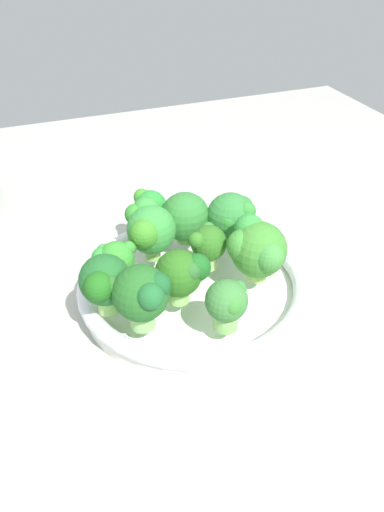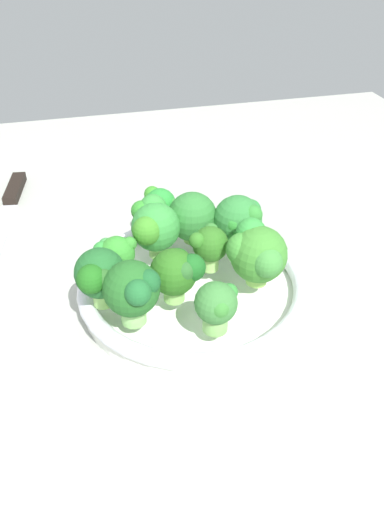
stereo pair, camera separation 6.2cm
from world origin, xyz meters
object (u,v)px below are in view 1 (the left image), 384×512
Objects in this scene: broccoli_floret_7 at (232,217)px; broccoli_floret_4 at (207,243)px; broccoli_floret_8 at (105,282)px; broccoli_floret_0 at (143,294)px; broccoli_floret_10 at (182,272)px; broccoli_floret_2 at (257,248)px; bowl at (192,287)px; broccoli_floret_5 at (150,207)px; broccoli_floret_1 at (149,227)px; broccoli_floret_9 at (183,217)px; broccoli_floret_6 at (230,302)px; broccoli_floret_3 at (115,259)px.

broccoli_floret_4 is at bearing -52.10° from broccoli_floret_7.
broccoli_floret_4 is 14.23cm from broccoli_floret_8.
broccoli_floret_0 reaches higher than broccoli_floret_10.
broccoli_floret_7 is at bearing 176.23° from broccoli_floret_2.
bowl is 3.95× the size of broccoli_floret_8.
broccoli_floret_5 reaches higher than bowl.
broccoli_floret_1 is at bearing -127.65° from broccoli_floret_4.
broccoli_floret_2 is 12.05cm from broccoli_floret_9.
broccoli_floret_10 is at bearing -151.53° from broccoli_floret_6.
broccoli_floret_1 is 1.07× the size of broccoli_floret_9.
broccoli_floret_5 is 0.96× the size of broccoli_floret_10.
broccoli_floret_9 is (-14.32, 9.72, -0.77)cm from broccoli_floret_0.
broccoli_floret_6 is at bearing 6.24° from broccoli_floret_5.
broccoli_floret_0 is 6.08cm from broccoli_floret_10.
broccoli_floret_1 reaches higher than broccoli_floret_4.
bowl is 10.74cm from broccoli_floret_7.
broccoli_floret_7 is at bearing 55.95° from broccoli_floret_5.
broccoli_floret_8 is at bearing -90.11° from broccoli_floret_2.
broccoli_floret_1 reaches higher than broccoli_floret_8.
broccoli_floret_10 is (6.13, 6.20, 0.78)cm from broccoli_floret_3.
broccoli_floret_10 reaches higher than broccoli_floret_6.
broccoli_floret_8 reaches higher than broccoli_floret_4.
broccoli_floret_6 is at bearing -43.62° from broccoli_floret_2.
broccoli_floret_5 is 1.06× the size of broccoli_floret_6.
broccoli_floret_6 is (12.15, 9.47, 0.23)cm from broccoli_floret_3.
broccoli_floret_6 is at bearing 3.47° from bowl.
broccoli_floret_9 is at bearing 44.03° from broccoli_floret_5.
broccoli_floret_9 is 12.30cm from broccoli_floret_10.
bowl is at bearing -67.48° from broccoli_floret_4.
broccoli_floret_3 is 0.91× the size of broccoli_floret_6.
bowl is 4.86× the size of broccoli_floret_4.
broccoli_floret_10 reaches higher than bowl.
broccoli_floret_9 reaches higher than broccoli_floret_3.
broccoli_floret_9 is (-5.37, 10.56, 0.59)cm from broccoli_floret_3.
broccoli_floret_2 is at bearing 94.19° from broccoli_floret_10.
broccoli_floret_2 is (3.05, 7.01, 6.12)cm from bowl.
broccoli_floret_0 is 1.15× the size of broccoli_floret_10.
broccoli_floret_0 is 19.42cm from broccoli_floret_7.
broccoli_floret_6 is at bearing -3.58° from broccoli_floret_9.
broccoli_floret_4 is 0.81× the size of broccoli_floret_8.
broccoli_floret_2 is at bearing 26.26° from broccoli_floret_9.
broccoli_floret_9 is at bearing -115.07° from broccoli_floret_7.
broccoli_floret_1 is 5.77cm from broccoli_floret_9.
broccoli_floret_2 is 1.46× the size of broccoli_floret_3.
broccoli_floret_9 is (3.51, 3.40, -0.23)cm from broccoli_floret_5.
broccoli_floret_8 is at bearing -41.55° from broccoli_floret_1.
bowl is 12.76cm from broccoli_floret_5.
bowl is at bearing -56.43° from broccoli_floret_7.
broccoli_floret_7 is at bearing 127.90° from broccoli_floret_4.
broccoli_floret_3 is 0.76× the size of broccoli_floret_7.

